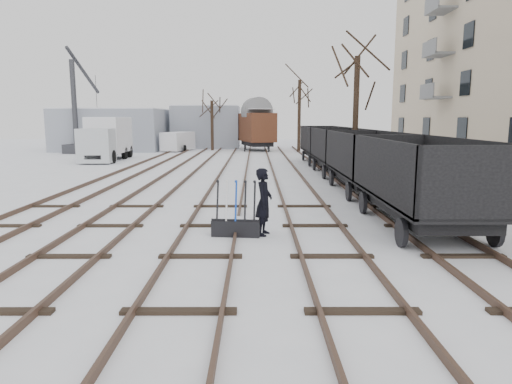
# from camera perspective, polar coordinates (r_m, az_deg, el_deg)

# --- Properties ---
(ground) EXTENTS (120.00, 120.00, 0.00)m
(ground) POSITION_cam_1_polar(r_m,az_deg,el_deg) (10.58, -6.94, -8.15)
(ground) COLOR white
(ground) RESTS_ON ground
(tracks) EXTENTS (13.90, 52.00, 0.16)m
(tracks) POSITION_cam_1_polar(r_m,az_deg,el_deg) (23.93, -3.09, 1.83)
(tracks) COLOR black
(tracks) RESTS_ON ground
(shed_left) EXTENTS (10.00, 8.00, 4.10)m
(shed_left) POSITION_cam_1_polar(r_m,az_deg,el_deg) (48.19, -17.44, 7.49)
(shed_left) COLOR gray
(shed_left) RESTS_ON ground
(shed_right) EXTENTS (7.00, 6.00, 4.50)m
(shed_right) POSITION_cam_1_polar(r_m,az_deg,el_deg) (50.31, -6.14, 8.14)
(shed_right) COLOR gray
(shed_right) RESTS_ON ground
(ground_frame) EXTENTS (1.34, 0.55, 1.49)m
(ground_frame) POSITION_cam_1_polar(r_m,az_deg,el_deg) (12.33, -2.50, -4.21)
(ground_frame) COLOR black
(ground_frame) RESTS_ON ground
(worker) EXTENTS (0.58, 0.75, 1.83)m
(worker) POSITION_cam_1_polar(r_m,az_deg,el_deg) (12.29, 1.00, -1.25)
(worker) COLOR black
(worker) RESTS_ON ground
(freight_wagon_a) EXTENTS (2.52, 6.30, 2.57)m
(freight_wagon_a) POSITION_cam_1_polar(r_m,az_deg,el_deg) (13.93, 19.85, -0.27)
(freight_wagon_a) COLOR black
(freight_wagon_a) RESTS_ON ground
(freight_wagon_b) EXTENTS (2.52, 6.30, 2.57)m
(freight_wagon_b) POSITION_cam_1_polar(r_m,az_deg,el_deg) (20.00, 13.66, 2.75)
(freight_wagon_b) COLOR black
(freight_wagon_b) RESTS_ON ground
(freight_wagon_c) EXTENTS (2.52, 6.30, 2.57)m
(freight_wagon_c) POSITION_cam_1_polar(r_m,az_deg,el_deg) (26.23, 10.37, 4.34)
(freight_wagon_c) COLOR black
(freight_wagon_c) RESTS_ON ground
(freight_wagon_d) EXTENTS (2.52, 6.30, 2.57)m
(freight_wagon_d) POSITION_cam_1_polar(r_m,az_deg,el_deg) (32.53, 8.34, 5.31)
(freight_wagon_d) COLOR black
(freight_wagon_d) RESTS_ON ground
(box_van_wagon) EXTENTS (4.08, 5.81, 4.02)m
(box_van_wagon) POSITION_cam_1_polar(r_m,az_deg,el_deg) (45.17, 0.10, 8.19)
(box_van_wagon) COLOR black
(box_van_wagon) RESTS_ON ground
(lorry) EXTENTS (2.50, 7.17, 3.22)m
(lorry) POSITION_cam_1_polar(r_m,az_deg,el_deg) (36.12, -18.18, 6.40)
(lorry) COLOR black
(lorry) RESTS_ON ground
(panel_van) EXTENTS (2.91, 4.47, 1.82)m
(panel_van) POSITION_cam_1_polar(r_m,az_deg,el_deg) (44.97, -9.71, 6.28)
(panel_van) COLOR silver
(panel_van) RESTS_ON ground
(crane) EXTENTS (2.13, 5.53, 9.31)m
(crane) POSITION_cam_1_polar(r_m,az_deg,el_deg) (44.55, -21.52, 7.69)
(crane) COLOR #2E2F33
(crane) RESTS_ON ground
(tree_near) EXTENTS (0.30, 0.30, 6.29)m
(tree_near) POSITION_cam_1_polar(r_m,az_deg,el_deg) (24.68, 12.33, 9.01)
(tree_near) COLOR black
(tree_near) RESTS_ON ground
(tree_far_left) EXTENTS (0.30, 0.30, 4.84)m
(tree_far_left) POSITION_cam_1_polar(r_m,az_deg,el_deg) (45.35, -5.51, 8.26)
(tree_far_left) COLOR black
(tree_far_left) RESTS_ON ground
(tree_far_right) EXTENTS (0.30, 0.30, 6.61)m
(tree_far_right) POSITION_cam_1_polar(r_m,az_deg,el_deg) (42.92, 5.42, 9.39)
(tree_far_right) COLOR black
(tree_far_right) RESTS_ON ground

